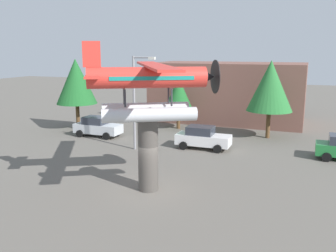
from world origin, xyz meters
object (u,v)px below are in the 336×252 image
(car_mid_white, at_px, (203,137))
(display_pedestal, at_px, (148,155))
(tree_east, at_px, (179,94))
(streetlight_primary, at_px, (137,96))
(tree_center_back, at_px, (270,86))
(tree_west, at_px, (76,81))
(floatplane_monument, at_px, (150,87))
(storefront_building, at_px, (228,92))
(car_near_silver, at_px, (97,127))

(car_mid_white, bearing_deg, display_pedestal, -92.47)
(display_pedestal, bearing_deg, tree_east, 103.70)
(car_mid_white, distance_m, streetlight_primary, 6.07)
(car_mid_white, height_order, tree_east, tree_east)
(tree_center_back, bearing_deg, car_mid_white, -128.47)
(tree_west, bearing_deg, tree_center_back, 9.39)
(display_pedestal, relative_size, tree_east, 0.80)
(streetlight_primary, relative_size, tree_center_back, 1.06)
(floatplane_monument, bearing_deg, display_pedestal, -180.00)
(storefront_building, xyz_separation_m, tree_east, (-3.54, -6.15, 0.25))
(streetlight_primary, bearing_deg, tree_east, 87.55)
(floatplane_monument, height_order, tree_east, floatplane_monument)
(tree_east, distance_m, tree_center_back, 8.75)
(streetlight_primary, xyz_separation_m, tree_center_back, (8.99, 7.59, 0.37))
(car_mid_white, height_order, tree_center_back, tree_center_back)
(storefront_building, xyz_separation_m, tree_west, (-12.53, -9.96, 1.52))
(streetlight_primary, height_order, tree_center_back, streetlight_primary)
(car_near_silver, height_order, car_mid_white, same)
(storefront_building, relative_size, tree_west, 2.33)
(car_near_silver, relative_size, storefront_building, 0.27)
(display_pedestal, xyz_separation_m, car_near_silver, (-9.50, 10.14, -1.13))
(car_mid_white, bearing_deg, floatplane_monument, -91.80)
(car_near_silver, xyz_separation_m, storefront_building, (9.18, 11.86, 2.24))
(car_near_silver, relative_size, streetlight_primary, 0.59)
(display_pedestal, xyz_separation_m, floatplane_monument, (0.11, 0.07, 3.68))
(tree_east, bearing_deg, car_mid_white, -56.21)
(floatplane_monument, xyz_separation_m, car_mid_white, (0.29, 9.40, -4.81))
(floatplane_monument, bearing_deg, tree_west, 107.11)
(tree_center_back, bearing_deg, display_pedestal, -107.68)
(streetlight_primary, relative_size, tree_west, 1.05)
(tree_west, height_order, tree_center_back, tree_west)
(tree_east, bearing_deg, floatplane_monument, -75.86)
(floatplane_monument, bearing_deg, car_mid_white, 58.04)
(streetlight_primary, xyz_separation_m, storefront_building, (3.90, 14.64, -1.07))
(car_mid_white, relative_size, tree_east, 0.84)
(tree_east, xyz_separation_m, tree_center_back, (8.63, -0.90, 1.19))
(car_mid_white, relative_size, tree_center_back, 0.62)
(tree_east, bearing_deg, storefront_building, 60.10)
(car_near_silver, bearing_deg, tree_east, 45.34)
(car_near_silver, distance_m, tree_west, 5.38)
(tree_east, bearing_deg, tree_center_back, -5.92)
(floatplane_monument, bearing_deg, storefront_building, 60.97)
(streetlight_primary, distance_m, tree_east, 8.53)
(car_mid_white, relative_size, tree_west, 0.62)
(display_pedestal, height_order, car_mid_white, display_pedestal)
(floatplane_monument, relative_size, car_mid_white, 2.27)
(car_mid_white, xyz_separation_m, tree_east, (-4.27, 6.38, 2.49))
(car_near_silver, bearing_deg, storefront_building, 52.26)
(floatplane_monument, xyz_separation_m, streetlight_primary, (-4.34, 7.29, -1.50))
(car_near_silver, bearing_deg, streetlight_primary, -27.79)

